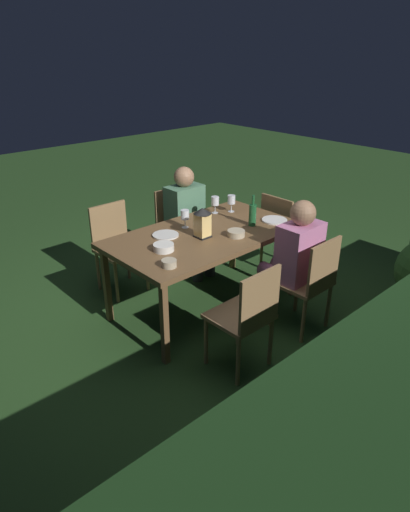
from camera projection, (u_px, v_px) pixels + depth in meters
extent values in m
plane|color=#26471E|center=(205.00, 306.00, 4.31)|extent=(16.00, 16.00, 0.00)
cube|color=brown|center=(205.00, 235.00, 4.00)|extent=(1.73, 0.96, 0.04)
cube|color=brown|center=(233.00, 238.00, 4.92)|extent=(0.05, 0.05, 0.71)
cube|color=brown|center=(107.00, 285.00, 3.95)|extent=(0.05, 0.05, 0.71)
cube|color=brown|center=(294.00, 262.00, 4.37)|extent=(0.05, 0.05, 0.71)
cube|color=brown|center=(164.00, 324.00, 3.40)|extent=(0.05, 0.05, 0.71)
cube|color=#937047|center=(302.00, 282.00, 3.83)|extent=(0.42, 0.40, 0.03)
cube|color=#937047|center=(324.00, 266.00, 3.61)|extent=(0.40, 0.03, 0.42)
cylinder|color=#937047|center=(271.00, 305.00, 3.93)|extent=(0.03, 0.03, 0.42)
cylinder|color=#937047|center=(297.00, 291.00, 4.15)|extent=(0.03, 0.03, 0.42)
cylinder|color=#937047|center=(303.00, 321.00, 3.70)|extent=(0.03, 0.03, 0.42)
cylinder|color=#937047|center=(328.00, 305.00, 3.92)|extent=(0.03, 0.03, 0.42)
cube|color=#C675A3|center=(299.00, 252.00, 3.76)|extent=(0.38, 0.24, 0.50)
sphere|color=#997051|center=(303.00, 213.00, 3.61)|extent=(0.21, 0.21, 0.21)
cylinder|color=#C675A3|center=(277.00, 275.00, 3.89)|extent=(0.13, 0.36, 0.13)
cylinder|color=#C675A3|center=(290.00, 269.00, 4.00)|extent=(0.13, 0.36, 0.13)
cylinder|color=#333338|center=(262.00, 292.00, 4.10)|extent=(0.11, 0.11, 0.45)
cylinder|color=#333338|center=(274.00, 286.00, 4.21)|extent=(0.11, 0.11, 0.45)
cube|color=#937047|center=(239.00, 316.00, 3.35)|extent=(0.42, 0.40, 0.03)
cube|color=#937047|center=(260.00, 300.00, 3.13)|extent=(0.40, 0.03, 0.42)
cylinder|color=#937047|center=(206.00, 341.00, 3.45)|extent=(0.03, 0.03, 0.42)
cylinder|color=#937047|center=(238.00, 323.00, 3.67)|extent=(0.03, 0.03, 0.42)
cylinder|color=#937047|center=(238.00, 362.00, 3.22)|extent=(0.03, 0.03, 0.42)
cylinder|color=#937047|center=(271.00, 341.00, 3.44)|extent=(0.03, 0.03, 0.42)
cube|color=#937047|center=(182.00, 231.00, 4.90)|extent=(0.42, 0.40, 0.03)
cube|color=#937047|center=(170.00, 207.00, 4.93)|extent=(0.40, 0.02, 0.42)
cylinder|color=#937047|center=(204.00, 250.00, 4.99)|extent=(0.03, 0.03, 0.42)
cylinder|color=#937047|center=(179.00, 259.00, 4.77)|extent=(0.03, 0.03, 0.42)
cylinder|color=#937047|center=(185.00, 241.00, 5.22)|extent=(0.03, 0.03, 0.42)
cylinder|color=#937047|center=(160.00, 249.00, 5.00)|extent=(0.03, 0.03, 0.42)
cube|color=#4C7A5B|center=(185.00, 209.00, 4.74)|extent=(0.38, 0.24, 0.50)
sphere|color=#997051|center=(184.00, 177.00, 4.60)|extent=(0.21, 0.21, 0.21)
cylinder|color=#4C7A5B|center=(200.00, 231.00, 4.81)|extent=(0.13, 0.36, 0.13)
cylinder|color=#4C7A5B|center=(187.00, 236.00, 4.70)|extent=(0.13, 0.36, 0.13)
cylinder|color=#333338|center=(210.00, 256.00, 4.80)|extent=(0.11, 0.11, 0.45)
cylinder|color=#333338|center=(197.00, 261.00, 4.69)|extent=(0.11, 0.11, 0.45)
cube|color=#937047|center=(121.00, 251.00, 4.42)|extent=(0.42, 0.40, 0.03)
cube|color=#937047|center=(109.00, 224.00, 4.45)|extent=(0.40, 0.02, 0.42)
cylinder|color=#937047|center=(147.00, 271.00, 4.51)|extent=(0.03, 0.03, 0.42)
cylinder|color=#937047|center=(116.00, 283.00, 4.29)|extent=(0.03, 0.03, 0.42)
cylinder|color=#937047|center=(128.00, 260.00, 4.74)|extent=(0.03, 0.03, 0.42)
cylinder|color=#937047|center=(98.00, 271.00, 4.52)|extent=(0.03, 0.03, 0.42)
cube|color=#937047|center=(286.00, 232.00, 4.85)|extent=(0.40, 0.42, 0.03)
cube|color=#937047|center=(276.00, 217.00, 4.64)|extent=(0.03, 0.40, 0.42)
cylinder|color=#937047|center=(281.00, 242.00, 5.17)|extent=(0.03, 0.03, 0.42)
cylinder|color=#937047|center=(307.00, 252.00, 4.93)|extent=(0.03, 0.03, 0.42)
cylinder|color=#937047|center=(262.00, 251.00, 4.96)|extent=(0.03, 0.03, 0.42)
cylinder|color=#937047|center=(288.00, 261.00, 4.72)|extent=(0.03, 0.03, 0.42)
cube|color=black|center=(203.00, 236.00, 3.90)|extent=(0.12, 0.12, 0.01)
cube|color=#F9D17A|center=(202.00, 225.00, 3.85)|extent=(0.11, 0.11, 0.20)
cone|color=black|center=(202.00, 211.00, 3.80)|extent=(0.15, 0.15, 0.05)
cylinder|color=#1E5B2D|center=(252.00, 215.00, 4.11)|extent=(0.07, 0.07, 0.20)
cylinder|color=#1E5B2D|center=(253.00, 200.00, 4.05)|extent=(0.03, 0.03, 0.09)
cylinder|color=silver|center=(231.00, 211.00, 4.50)|extent=(0.06, 0.06, 0.00)
cylinder|color=silver|center=(231.00, 207.00, 4.48)|extent=(0.01, 0.01, 0.08)
cylinder|color=silver|center=(231.00, 199.00, 4.44)|extent=(0.08, 0.08, 0.08)
cylinder|color=maroon|center=(231.00, 202.00, 4.45)|extent=(0.07, 0.07, 0.03)
cylinder|color=silver|center=(185.00, 227.00, 4.10)|extent=(0.06, 0.06, 0.00)
cylinder|color=silver|center=(185.00, 223.00, 4.08)|extent=(0.01, 0.01, 0.08)
cylinder|color=silver|center=(185.00, 215.00, 4.05)|extent=(0.08, 0.08, 0.08)
cylinder|color=maroon|center=(185.00, 217.00, 4.06)|extent=(0.07, 0.07, 0.03)
cylinder|color=silver|center=(215.00, 213.00, 4.46)|extent=(0.06, 0.06, 0.00)
cylinder|color=silver|center=(215.00, 209.00, 4.44)|extent=(0.01, 0.01, 0.08)
cylinder|color=silver|center=(215.00, 201.00, 4.41)|extent=(0.08, 0.08, 0.08)
cylinder|color=maroon|center=(215.00, 203.00, 4.42)|extent=(0.07, 0.07, 0.03)
cylinder|color=silver|center=(166.00, 235.00, 3.92)|extent=(0.23, 0.23, 0.01)
cylinder|color=white|center=(275.00, 220.00, 4.26)|extent=(0.24, 0.24, 0.01)
cylinder|color=#BCAD8E|center=(169.00, 263.00, 3.37)|extent=(0.12, 0.12, 0.06)
cylinder|color=#424C1E|center=(169.00, 262.00, 3.36)|extent=(0.10, 0.10, 0.02)
cylinder|color=silver|center=(164.00, 247.00, 3.63)|extent=(0.17, 0.17, 0.06)
cylinder|color=tan|center=(164.00, 246.00, 3.63)|extent=(0.14, 0.14, 0.02)
cylinder|color=#BCAD8E|center=(236.00, 233.00, 3.91)|extent=(0.15, 0.15, 0.05)
cylinder|color=#477533|center=(236.00, 232.00, 3.90)|extent=(0.13, 0.13, 0.02)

